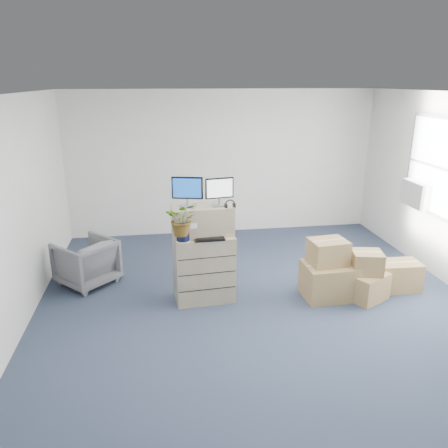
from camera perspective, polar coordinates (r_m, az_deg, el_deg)
The scene contains 17 objects.
ground at distance 5.86m, azimuth 5.13°, elevation -12.06°, with size 7.00×7.00×0.00m, color #282F48.
wall_back at distance 8.64m, azimuth -0.16°, elevation 7.95°, with size 6.00×0.02×2.80m, color silver.
ac_unit at distance 7.74m, azimuth 23.94°, elevation 3.62°, with size 0.24×0.60×0.40m, color silver.
filing_cabinet_lower at distance 6.11m, azimuth -2.65°, elevation -5.70°, with size 0.81×0.50×0.95m, color tan.
filing_cabinet_upper at distance 5.91m, azimuth -2.82°, elevation 0.47°, with size 0.81×0.41×0.41m, color tan.
monitor_left at distance 5.76m, azimuth -4.81°, elevation 4.41°, with size 0.41×0.20×0.41m.
monitor_right at distance 5.80m, azimuth -0.60°, elevation 4.43°, with size 0.39×0.18×0.38m.
headphones at distance 5.77m, azimuth 0.79°, elevation 2.56°, with size 0.14×0.14×0.02m, color black.
keyboard at distance 5.77m, azimuth -1.92°, elevation -1.96°, with size 0.41×0.17×0.02m, color black.
mouse at distance 5.88m, azimuth 0.32°, elevation -1.51°, with size 0.09×0.06×0.03m, color silver.
water_bottle at distance 5.98m, azimuth -1.89°, elevation -0.23°, with size 0.06×0.06×0.22m, color #92949A.
phone_dock at distance 5.93m, azimuth -3.42°, elevation -1.15°, with size 0.06×0.05×0.12m.
external_drive at distance 6.12m, azimuth -0.28°, elevation -0.57°, with size 0.20×0.15×0.06m, color black.
tissue_box at distance 6.07m, azimuth 0.20°, elevation -0.05°, with size 0.20×0.10×0.08m, color #42A6E2.
potted_plant at distance 5.66m, azimuth -5.42°, elevation 0.08°, with size 0.49×0.52×0.43m.
office_chair at distance 6.89m, azimuth -17.55°, elevation -4.49°, with size 0.75×0.70×0.77m, color #57575C.
cardboard_boxes at distance 6.51m, azimuth 16.49°, elevation -6.40°, with size 1.77×0.74×0.85m.
Camera 1 is at (-1.28, -4.90, 2.96)m, focal length 35.00 mm.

